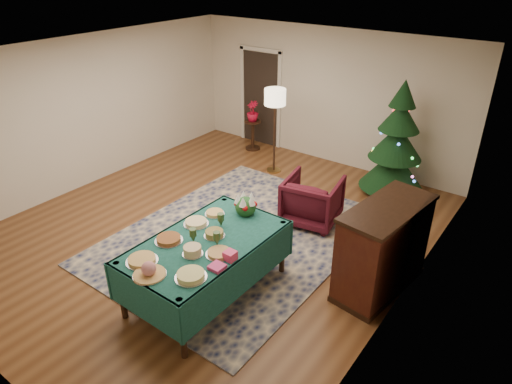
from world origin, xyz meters
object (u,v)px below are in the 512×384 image
Objects in this scene: buffet_table at (206,252)px; side_table at (253,136)px; potted_plant at (253,116)px; gift_box at (230,256)px; piano at (383,249)px; christmas_tree at (396,144)px; armchair at (312,198)px; floor_lamp at (275,102)px.

buffet_table is 4.95m from side_table.
buffet_table is at bearing -59.98° from potted_plant.
piano is (1.23, 1.54, -0.27)m from gift_box.
christmas_tree reaches higher than potted_plant.
piano is at bearing 51.50° from gift_box.
piano is (1.54, -0.91, 0.16)m from armchair.
side_table is (-2.64, 1.94, -0.12)m from armchair.
floor_lamp is 3.77× the size of potted_plant.
christmas_tree is (3.27, -0.14, 0.62)m from side_table.
potted_plant is at bearing 145.76° from piano.
floor_lamp is (-1.43, 3.59, 0.78)m from buffet_table.
buffet_table is at bearing -59.98° from side_table.
christmas_tree reaches higher than buffet_table.
piano reaches higher than potted_plant.
floor_lamp is 2.35m from christmas_tree.
floor_lamp is at bearing -166.32° from christmas_tree.
side_table is at bearing 123.94° from gift_box.
armchair is at bearing 97.28° from gift_box.
side_table is 0.46m from potted_plant.
armchair is (0.17, 2.34, -0.22)m from buffet_table.
buffet_table is at bearing 75.61° from armchair.
buffet_table is 16.23× the size of gift_box.
potted_plant is 0.30× the size of piano.
buffet_table is 4.94m from potted_plant.
armchair is 0.59× the size of piano.
piano is at bearing -34.24° from potted_plant.
armchair is 0.42× the size of christmas_tree.
floor_lamp is at bearing -33.39° from side_table.
buffet_table is 1.25× the size of floor_lamp.
piano reaches higher than side_table.
christmas_tree is at bearing 13.68° from floor_lamp.
gift_box is 1.99m from piano.
armchair is 3.29m from potted_plant.
floor_lamp reaches higher than gift_box.
gift_box is 5.32m from side_table.
floor_lamp is 0.81× the size of christmas_tree.
christmas_tree is at bearing -2.53° from potted_plant.
christmas_tree is 1.41× the size of piano.
christmas_tree reaches higher than armchair.
buffet_table is 2.23m from piano.
floor_lamp reaches higher than side_table.
piano is at bearing -34.52° from floor_lamp.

